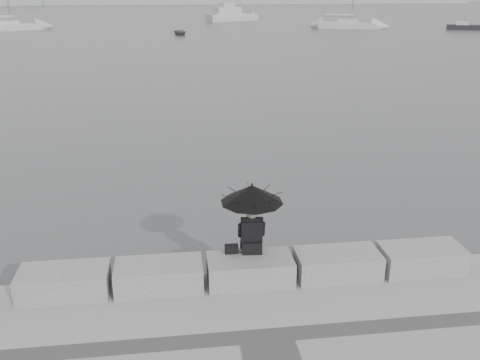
{
  "coord_description": "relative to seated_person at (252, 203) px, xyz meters",
  "views": [
    {
      "loc": [
        -1.34,
        -9.2,
        5.83
      ],
      "look_at": [
        0.26,
        3.0,
        1.28
      ],
      "focal_mm": 40.0,
      "sensor_mm": 36.0,
      "label": 1
    }
  ],
  "objects": [
    {
      "name": "motor_cruiser",
      "position": [
        9.13,
        81.3,
        -1.12
      ],
      "size": [
        8.79,
        5.69,
        4.5
      ],
      "rotation": [
        0.0,
        0.0,
        0.38
      ],
      "color": "#B8B8BA",
      "rests_on": "ground"
    },
    {
      "name": "stone_block_right",
      "position": [
        1.63,
        -0.27,
        -1.26
      ],
      "size": [
        1.6,
        0.8,
        0.5
      ],
      "primitive_type": "cube",
      "color": "slate",
      "rests_on": "promenade"
    },
    {
      "name": "dinghy",
      "position": [
        0.05,
        57.41,
        -1.73
      ],
      "size": [
        3.4,
        1.67,
        0.56
      ],
      "primitive_type": "imported",
      "rotation": [
        0.0,
        0.0,
        0.09
      ],
      "color": "slate",
      "rests_on": "ground"
    },
    {
      "name": "ground",
      "position": [
        -0.07,
        0.18,
        -2.01
      ],
      "size": [
        360.0,
        360.0,
        0.0
      ],
      "primitive_type": "plane",
      "color": "#444749",
      "rests_on": "ground"
    },
    {
      "name": "stone_block_centre",
      "position": [
        -0.07,
        -0.27,
        -1.26
      ],
      "size": [
        1.6,
        0.8,
        0.5
      ],
      "primitive_type": "cube",
      "color": "slate",
      "rests_on": "promenade"
    },
    {
      "name": "sailboat_left",
      "position": [
        -22.08,
        66.5,
        -1.49
      ],
      "size": [
        8.63,
        5.51,
        12.9
      ],
      "rotation": [
        0.0,
        0.0,
        0.41
      ],
      "color": "#B8B8BA",
      "rests_on": "ground"
    },
    {
      "name": "small_motorboat",
      "position": [
        38.24,
        59.99,
        -1.69
      ],
      "size": [
        5.43,
        3.37,
        1.1
      ],
      "rotation": [
        0.0,
        0.0,
        -0.37
      ],
      "color": "black",
      "rests_on": "ground"
    },
    {
      "name": "seated_person",
      "position": [
        0.0,
        0.0,
        0.0
      ],
      "size": [
        1.18,
        1.18,
        1.39
      ],
      "rotation": [
        0.0,
        0.0,
        -0.08
      ],
      "color": "black",
      "rests_on": "stone_block_centre"
    },
    {
      "name": "stone_block_far_left",
      "position": [
        -3.47,
        -0.27,
        -1.26
      ],
      "size": [
        1.6,
        0.8,
        0.5
      ],
      "primitive_type": "cube",
      "color": "slate",
      "rests_on": "promenade"
    },
    {
      "name": "distant_landmass",
      "position": [
        -8.21,
        154.69,
        -1.11
      ],
      "size": [
        180.0,
        8.0,
        2.8
      ],
      "color": "#9DA0A3",
      "rests_on": "ground"
    },
    {
      "name": "bag",
      "position": [
        -0.39,
        -0.02,
        -0.93
      ],
      "size": [
        0.25,
        0.14,
        0.16
      ],
      "primitive_type": "cube",
      "color": "black",
      "rests_on": "stone_block_centre"
    },
    {
      "name": "stone_block_far_right",
      "position": [
        3.33,
        -0.27,
        -1.26
      ],
      "size": [
        1.6,
        0.8,
        0.5
      ],
      "primitive_type": "cube",
      "color": "slate",
      "rests_on": "promenade"
    },
    {
      "name": "stone_block_left",
      "position": [
        -1.77,
        -0.27,
        -1.26
      ],
      "size": [
        1.6,
        0.8,
        0.5
      ],
      "primitive_type": "cube",
      "color": "slate",
      "rests_on": "promenade"
    },
    {
      "name": "sailboat_right",
      "position": [
        22.94,
        63.77,
        -1.49
      ],
      "size": [
        8.1,
        5.0,
        12.9
      ],
      "rotation": [
        0.0,
        0.0,
        -0.36
      ],
      "color": "#B8B8BA",
      "rests_on": "ground"
    }
  ]
}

